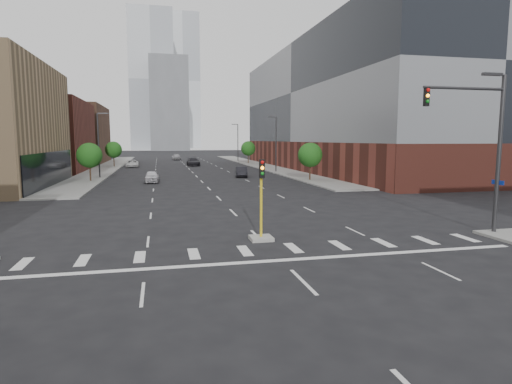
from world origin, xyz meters
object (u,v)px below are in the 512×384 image
object	(u,v)px
car_distant	(176,157)
mast_arm_signal	(487,136)
car_near_left	(152,177)
median_traffic_signal	(261,223)
car_far_left	(132,164)
car_mid_right	(241,172)
car_deep_right	(193,162)

from	to	relation	value
car_distant	mast_arm_signal	bearing A→B (deg)	-87.17
car_near_left	car_distant	world-z (taller)	car_distant
median_traffic_signal	car_far_left	size ratio (longest dim) A/B	0.86
car_mid_right	car_deep_right	bearing A→B (deg)	107.94
car_deep_right	mast_arm_signal	bearing A→B (deg)	-84.09
median_traffic_signal	car_distant	distance (m)	91.56
mast_arm_signal	car_deep_right	xyz separation A→B (m)	(-11.11, 67.97, -4.83)
median_traffic_signal	car_near_left	world-z (taller)	median_traffic_signal
car_deep_right	car_distant	bearing A→B (deg)	92.14
median_traffic_signal	car_deep_right	size ratio (longest dim) A/B	0.79
car_mid_right	car_deep_right	distance (m)	27.98
mast_arm_signal	car_mid_right	world-z (taller)	mast_arm_signal
car_mid_right	car_far_left	bearing A→B (deg)	131.02
mast_arm_signal	car_distant	bearing A→B (deg)	98.28
car_far_left	car_distant	distance (m)	28.38
mast_arm_signal	car_deep_right	size ratio (longest dim) A/B	1.62
car_deep_right	car_distant	distance (m)	25.18
mast_arm_signal	car_near_left	size ratio (longest dim) A/B	2.08
mast_arm_signal	car_deep_right	distance (m)	69.04
median_traffic_signal	car_near_left	xyz separation A→B (m)	(-6.26, 33.38, -0.23)
car_near_left	car_far_left	xyz separation A→B (m)	(-4.24, 31.46, -0.03)
mast_arm_signal	car_distant	size ratio (longest dim) A/B	1.88
car_mid_right	car_deep_right	xyz separation A→B (m)	(-4.82, 27.56, 0.06)
car_near_left	car_far_left	size ratio (longest dim) A/B	0.85
median_traffic_signal	car_distant	size ratio (longest dim) A/B	0.91
car_far_left	car_deep_right	size ratio (longest dim) A/B	0.91
car_mid_right	car_far_left	xyz separation A→B (m)	(-16.82, 25.90, -0.04)
mast_arm_signal	car_far_left	distance (m)	70.40
median_traffic_signal	car_mid_right	bearing A→B (deg)	80.78
car_distant	car_near_left	bearing A→B (deg)	-100.69
car_near_left	car_far_left	bearing A→B (deg)	99.66
car_deep_right	car_near_left	bearing A→B (deg)	-106.57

